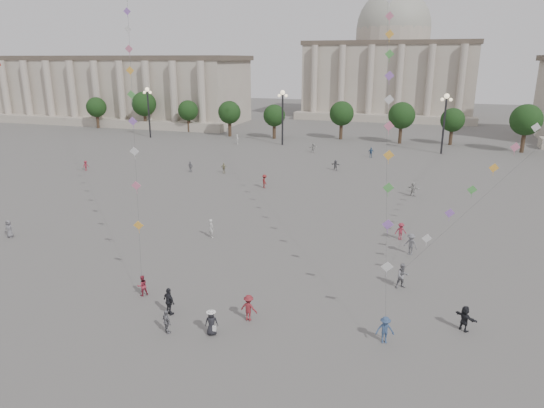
% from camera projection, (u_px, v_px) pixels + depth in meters
% --- Properties ---
extents(ground, '(360.00, 360.00, 0.00)m').
position_uv_depth(ground, '(180.00, 353.00, 28.28)').
color(ground, '#53514E').
rests_on(ground, ground).
extents(hall_west, '(84.00, 26.22, 17.20)m').
position_uv_depth(hall_west, '(100.00, 89.00, 133.59)').
color(hall_west, '#A6988B').
rests_on(hall_west, ground).
extents(hall_central, '(48.30, 34.30, 35.50)m').
position_uv_depth(hall_central, '(390.00, 66.00, 141.80)').
color(hall_central, '#A6988B').
rests_on(hall_central, ground).
extents(tree_row, '(137.12, 5.12, 8.00)m').
position_uv_depth(tree_row, '(365.00, 116.00, 97.72)').
color(tree_row, '#332819').
rests_on(tree_row, ground).
extents(lamp_post_far_west, '(2.00, 0.90, 10.65)m').
position_uv_depth(lamp_post_far_west, '(148.00, 103.00, 103.24)').
color(lamp_post_far_west, '#262628').
rests_on(lamp_post_far_west, ground).
extents(lamp_post_mid_west, '(2.00, 0.90, 10.65)m').
position_uv_depth(lamp_post_mid_west, '(283.00, 107.00, 94.33)').
color(lamp_post_mid_west, '#262628').
rests_on(lamp_post_mid_west, ground).
extents(lamp_post_mid_east, '(2.00, 0.90, 10.65)m').
position_uv_depth(lamp_post_mid_east, '(445.00, 113.00, 85.42)').
color(lamp_post_mid_east, '#262628').
rests_on(lamp_post_mid_east, ground).
extents(person_crowd_0, '(1.13, 0.73, 1.79)m').
position_uv_depth(person_crowd_0, '(371.00, 152.00, 83.89)').
color(person_crowd_0, '#335074').
rests_on(person_crowd_0, ground).
extents(person_crowd_2, '(0.92, 1.14, 1.54)m').
position_uv_depth(person_crowd_2, '(86.00, 166.00, 74.12)').
color(person_crowd_2, maroon).
rests_on(person_crowd_2, ground).
extents(person_crowd_3, '(1.52, 1.38, 1.69)m').
position_uv_depth(person_crowd_3, '(465.00, 318.00, 30.45)').
color(person_crowd_3, black).
rests_on(person_crowd_3, ground).
extents(person_crowd_4, '(1.70, 1.11, 1.75)m').
position_uv_depth(person_crowd_4, '(313.00, 148.00, 88.36)').
color(person_crowd_4, '#B0AFAB').
rests_on(person_crowd_4, ground).
extents(person_crowd_6, '(1.44, 1.19, 1.94)m').
position_uv_depth(person_crowd_6, '(411.00, 244.00, 42.29)').
color(person_crowd_6, slate).
rests_on(person_crowd_6, ground).
extents(person_crowd_7, '(1.71, 1.31, 1.80)m').
position_uv_depth(person_crowd_7, '(413.00, 189.00, 60.40)').
color(person_crowd_7, '#B3B3AF').
rests_on(person_crowd_7, ground).
extents(person_crowd_8, '(1.22, 0.94, 1.67)m').
position_uv_depth(person_crowd_8, '(401.00, 231.00, 45.83)').
color(person_crowd_8, maroon).
rests_on(person_crowd_8, ground).
extents(person_crowd_10, '(0.69, 0.83, 1.94)m').
position_uv_depth(person_crowd_10, '(237.00, 139.00, 96.97)').
color(person_crowd_10, silver).
rests_on(person_crowd_10, ground).
extents(person_crowd_12, '(1.55, 0.64, 1.62)m').
position_uv_depth(person_crowd_12, '(335.00, 165.00, 74.34)').
color(person_crowd_12, slate).
rests_on(person_crowd_12, ground).
extents(person_crowd_13, '(0.80, 0.77, 1.84)m').
position_uv_depth(person_crowd_13, '(211.00, 228.00, 46.38)').
color(person_crowd_13, beige).
rests_on(person_crowd_13, ground).
extents(person_crowd_16, '(1.03, 0.61, 1.65)m').
position_uv_depth(person_crowd_16, '(190.00, 167.00, 73.25)').
color(person_crowd_16, slate).
rests_on(person_crowd_16, ground).
extents(person_crowd_17, '(1.23, 1.34, 1.81)m').
position_uv_depth(person_crowd_17, '(265.00, 181.00, 64.15)').
color(person_crowd_17, maroon).
rests_on(person_crowd_17, ground).
extents(person_crowd_18, '(1.22, 0.78, 1.79)m').
position_uv_depth(person_crowd_18, '(249.00, 308.00, 31.63)').
color(person_crowd_18, maroon).
rests_on(person_crowd_18, ground).
extents(person_crowd_19, '(0.86, 0.58, 1.73)m').
position_uv_depth(person_crowd_19, '(9.00, 229.00, 46.40)').
color(person_crowd_19, slate).
rests_on(person_crowd_19, ground).
extents(person_crowd_20, '(1.01, 0.80, 1.60)m').
position_uv_depth(person_crowd_20, '(224.00, 168.00, 72.42)').
color(person_crowd_20, gray).
rests_on(person_crowd_20, ground).
extents(tourist_1, '(1.22, 0.92, 1.93)m').
position_uv_depth(tourist_1, '(169.00, 301.00, 32.31)').
color(tourist_1, black).
rests_on(tourist_1, ground).
extents(tourist_3, '(0.99, 0.83, 1.59)m').
position_uv_depth(tourist_3, '(167.00, 322.00, 30.15)').
color(tourist_3, slate).
rests_on(tourist_3, ground).
extents(kite_flyer_0, '(0.93, 0.96, 1.56)m').
position_uv_depth(kite_flyer_0, '(142.00, 286.00, 34.99)').
color(kite_flyer_0, maroon).
rests_on(kite_flyer_0, ground).
extents(kite_flyer_1, '(1.24, 0.89, 1.73)m').
position_uv_depth(kite_flyer_1, '(385.00, 330.00, 29.12)').
color(kite_flyer_1, navy).
rests_on(kite_flyer_1, ground).
extents(kite_flyer_2, '(1.18, 1.10, 1.94)m').
position_uv_depth(kite_flyer_2, '(403.00, 276.00, 36.11)').
color(kite_flyer_2, slate).
rests_on(kite_flyer_2, ground).
extents(hat_person, '(0.94, 0.76, 1.69)m').
position_uv_depth(hat_person, '(211.00, 322.00, 29.97)').
color(hat_person, black).
rests_on(hat_person, ground).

